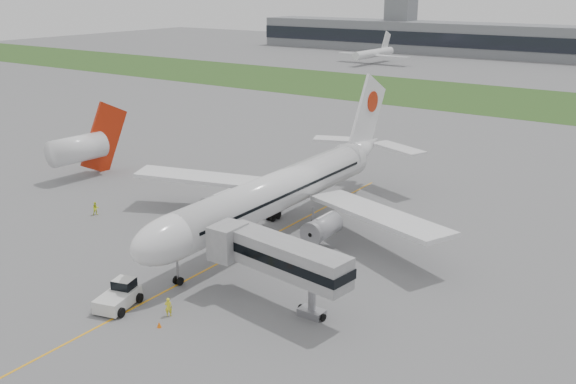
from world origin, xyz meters
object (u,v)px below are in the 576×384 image
Objects in this scene: pushback_tug at (119,295)px; jet_bridge at (276,255)px; airliner at (284,188)px; neighbor_aircraft at (81,147)px; ground_crew_near at (168,307)px.

jet_bridge is at bearing 20.15° from pushback_tug.
airliner is 3.46× the size of neighbor_aircraft.
pushback_tug is at bearing -23.82° from ground_crew_near.
jet_bridge is 1.03× the size of neighbor_aircraft.
airliner is 41.40m from neighbor_aircraft.
neighbor_aircraft is at bearing -66.53° from ground_crew_near.
airliner is 26.15m from ground_crew_near.
jet_bridge is 55.88m from neighbor_aircraft.
neighbor_aircraft is at bearing 168.63° from jet_bridge.
ground_crew_near is at bearing -80.96° from airliner.
airliner is 9.99× the size of pushback_tug.
neighbor_aircraft is (-52.72, 18.52, -0.40)m from jet_bridge.
pushback_tug is at bearing -93.22° from airliner.
airliner is at bearing 3.37° from neighbor_aircraft.
ground_crew_near is 0.12× the size of neighbor_aircraft.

